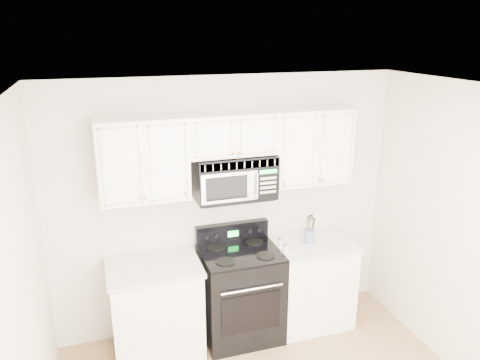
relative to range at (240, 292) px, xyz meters
name	(u,v)px	position (x,y,z in m)	size (l,w,h in m)	color
room	(299,295)	(-0.04, -1.43, 0.82)	(3.51, 3.51, 2.61)	#96744A
base_cabinet_left	(156,311)	(-0.84, 0.01, -0.06)	(0.86, 0.65, 0.92)	silver
base_cabinet_right	(308,285)	(0.76, 0.01, -0.06)	(0.86, 0.65, 0.92)	silver
range	(240,292)	(0.00, 0.00, 0.00)	(0.76, 0.69, 1.12)	black
upper_cabinets	(231,149)	(-0.04, 0.15, 1.45)	(2.44, 0.37, 0.75)	silver
microwave	(235,177)	(-0.02, 0.12, 1.18)	(0.76, 0.43, 0.42)	black
utensil_crock	(309,235)	(0.74, 0.01, 0.52)	(0.11, 0.11, 0.30)	slate
shaker_salt	(280,242)	(0.42, 0.01, 0.49)	(0.04, 0.04, 0.10)	silver
shaker_pepper	(286,248)	(0.42, -0.13, 0.48)	(0.04, 0.04, 0.09)	silver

